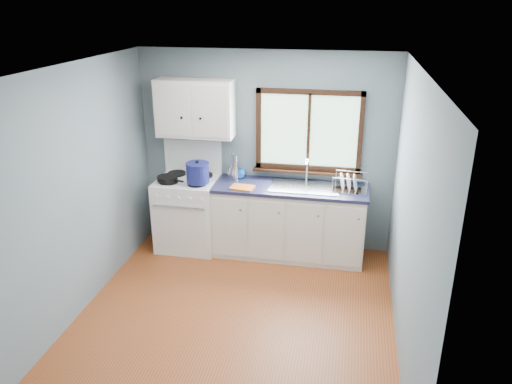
% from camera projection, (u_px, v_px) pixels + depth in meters
% --- Properties ---
extents(floor, '(3.20, 3.60, 0.02)m').
position_uv_depth(floor, '(234.00, 319.00, 5.10)').
color(floor, brown).
rests_on(floor, ground).
extents(ceiling, '(3.20, 3.60, 0.02)m').
position_uv_depth(ceiling, '(230.00, 68.00, 4.18)').
color(ceiling, white).
rests_on(ceiling, wall_back).
extents(wall_back, '(3.20, 0.02, 2.50)m').
position_uv_depth(wall_back, '(266.00, 151.00, 6.30)').
color(wall_back, slate).
rests_on(wall_back, ground).
extents(wall_front, '(3.20, 0.02, 2.50)m').
position_uv_depth(wall_front, '(162.00, 322.00, 2.99)').
color(wall_front, slate).
rests_on(wall_front, ground).
extents(wall_left, '(0.02, 3.60, 2.50)m').
position_uv_depth(wall_left, '(74.00, 194.00, 4.93)').
color(wall_left, slate).
rests_on(wall_left, ground).
extents(wall_right, '(0.02, 3.60, 2.50)m').
position_uv_depth(wall_right, '(411.00, 220.00, 4.36)').
color(wall_right, slate).
rests_on(wall_right, ground).
extents(gas_range, '(0.76, 0.69, 1.36)m').
position_uv_depth(gas_range, '(188.00, 211.00, 6.43)').
color(gas_range, white).
rests_on(gas_range, floor).
extents(base_cabinets, '(1.85, 0.60, 0.88)m').
position_uv_depth(base_cabinets, '(289.00, 224.00, 6.25)').
color(base_cabinets, silver).
rests_on(base_cabinets, floor).
extents(countertop, '(1.89, 0.64, 0.04)m').
position_uv_depth(countertop, '(290.00, 188.00, 6.07)').
color(countertop, black).
rests_on(countertop, base_cabinets).
extents(sink, '(0.84, 0.46, 0.44)m').
position_uv_depth(sink, '(304.00, 192.00, 6.05)').
color(sink, silver).
rests_on(sink, countertop).
extents(window, '(1.36, 0.10, 1.03)m').
position_uv_depth(window, '(309.00, 137.00, 6.08)').
color(window, '#9EC6A8').
rests_on(window, wall_back).
extents(upper_cabinets, '(0.95, 0.35, 0.70)m').
position_uv_depth(upper_cabinets, '(195.00, 108.00, 6.08)').
color(upper_cabinets, silver).
rests_on(upper_cabinets, wall_back).
extents(skillet, '(0.40, 0.32, 0.05)m').
position_uv_depth(skillet, '(168.00, 178.00, 6.15)').
color(skillet, black).
rests_on(skillet, gas_range).
extents(stockpot, '(0.35, 0.35, 0.28)m').
position_uv_depth(stockpot, '(198.00, 173.00, 6.03)').
color(stockpot, navy).
rests_on(stockpot, gas_range).
extents(utensil_crock, '(0.11, 0.11, 0.36)m').
position_uv_depth(utensil_crock, '(232.00, 171.00, 6.36)').
color(utensil_crock, silver).
rests_on(utensil_crock, countertop).
extents(thermos, '(0.10, 0.10, 0.32)m').
position_uv_depth(thermos, '(235.00, 168.00, 6.21)').
color(thermos, silver).
rests_on(thermos, countertop).
extents(soap_bottle, '(0.11, 0.11, 0.27)m').
position_uv_depth(soap_bottle, '(240.00, 169.00, 6.25)').
color(soap_bottle, blue).
rests_on(soap_bottle, countertop).
extents(dish_towel, '(0.30, 0.23, 0.02)m').
position_uv_depth(dish_towel, '(242.00, 187.00, 6.00)').
color(dish_towel, orange).
rests_on(dish_towel, countertop).
extents(dish_rack, '(0.43, 0.34, 0.21)m').
position_uv_depth(dish_rack, '(349.00, 186.00, 5.92)').
color(dish_rack, silver).
rests_on(dish_rack, countertop).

